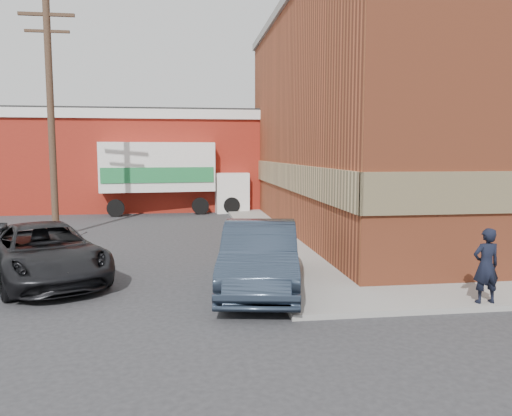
{
  "coord_description": "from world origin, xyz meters",
  "views": [
    {
      "loc": [
        -2.48,
        -10.92,
        3.25
      ],
      "look_at": [
        -0.54,
        2.95,
        1.68
      ],
      "focal_mm": 35.0,
      "sensor_mm": 36.0,
      "label": 1
    }
  ],
  "objects_px": {
    "brick_building": "(449,118)",
    "utility_pole": "(51,112)",
    "man": "(486,266)",
    "suv_a": "(44,252)",
    "sedan": "(260,257)",
    "warehouse": "(127,160)",
    "box_truck": "(171,173)"
  },
  "relations": [
    {
      "from": "brick_building",
      "to": "suv_a",
      "type": "xyz_separation_m",
      "value": [
        -14.57,
        -6.87,
        -3.96
      ]
    },
    {
      "from": "man",
      "to": "suv_a",
      "type": "height_order",
      "value": "man"
    },
    {
      "from": "man",
      "to": "box_truck",
      "type": "xyz_separation_m",
      "value": [
        -6.92,
        17.62,
        1.25
      ]
    },
    {
      "from": "utility_pole",
      "to": "suv_a",
      "type": "bearing_deg",
      "value": -78.31
    },
    {
      "from": "sedan",
      "to": "suv_a",
      "type": "bearing_deg",
      "value": 172.48
    },
    {
      "from": "sedan",
      "to": "box_truck",
      "type": "height_order",
      "value": "box_truck"
    },
    {
      "from": "warehouse",
      "to": "box_truck",
      "type": "distance_m",
      "value": 4.83
    },
    {
      "from": "utility_pole",
      "to": "brick_building",
      "type": "bearing_deg",
      "value": -0.02
    },
    {
      "from": "brick_building",
      "to": "man",
      "type": "bearing_deg",
      "value": -114.69
    },
    {
      "from": "warehouse",
      "to": "utility_pole",
      "type": "distance_m",
      "value": 11.27
    },
    {
      "from": "utility_pole",
      "to": "suv_a",
      "type": "xyz_separation_m",
      "value": [
        1.42,
        -6.87,
        -4.02
      ]
    },
    {
      "from": "brick_building",
      "to": "warehouse",
      "type": "relative_size",
      "value": 1.12
    },
    {
      "from": "utility_pole",
      "to": "box_truck",
      "type": "height_order",
      "value": "utility_pole"
    },
    {
      "from": "brick_building",
      "to": "utility_pole",
      "type": "distance_m",
      "value": 16.0
    },
    {
      "from": "brick_building",
      "to": "box_truck",
      "type": "height_order",
      "value": "brick_building"
    },
    {
      "from": "brick_building",
      "to": "box_truck",
      "type": "relative_size",
      "value": 2.35
    },
    {
      "from": "sedan",
      "to": "warehouse",
      "type": "bearing_deg",
      "value": 114.54
    },
    {
      "from": "box_truck",
      "to": "utility_pole",
      "type": "bearing_deg",
      "value": -126.22
    },
    {
      "from": "brick_building",
      "to": "utility_pole",
      "type": "relative_size",
      "value": 2.03
    },
    {
      "from": "warehouse",
      "to": "man",
      "type": "bearing_deg",
      "value": -65.88
    },
    {
      "from": "brick_building",
      "to": "sedan",
      "type": "distance_m",
      "value": 13.18
    },
    {
      "from": "warehouse",
      "to": "utility_pole",
      "type": "bearing_deg",
      "value": -97.77
    },
    {
      "from": "warehouse",
      "to": "man",
      "type": "height_order",
      "value": "warehouse"
    },
    {
      "from": "man",
      "to": "sedan",
      "type": "bearing_deg",
      "value": -25.73
    },
    {
      "from": "utility_pole",
      "to": "box_truck",
      "type": "distance_m",
      "value": 8.63
    },
    {
      "from": "warehouse",
      "to": "utility_pole",
      "type": "height_order",
      "value": "utility_pole"
    },
    {
      "from": "utility_pole",
      "to": "sedan",
      "type": "distance_m",
      "value": 11.52
    },
    {
      "from": "brick_building",
      "to": "man",
      "type": "distance_m",
      "value": 12.2
    },
    {
      "from": "utility_pole",
      "to": "suv_a",
      "type": "height_order",
      "value": "utility_pole"
    },
    {
      "from": "warehouse",
      "to": "man",
      "type": "xyz_separation_m",
      "value": [
        9.65,
        -21.55,
        -1.9
      ]
    },
    {
      "from": "utility_pole",
      "to": "box_truck",
      "type": "xyz_separation_m",
      "value": [
        4.23,
        7.07,
        -2.58
      ]
    },
    {
      "from": "warehouse",
      "to": "box_truck",
      "type": "xyz_separation_m",
      "value": [
        2.73,
        -3.93,
        -0.65
      ]
    }
  ]
}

